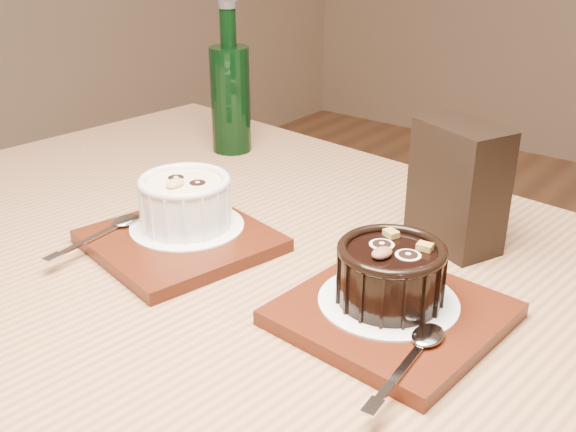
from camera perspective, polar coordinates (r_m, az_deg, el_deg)
name	(u,v)px	position (r m, az deg, el deg)	size (l,w,h in m)	color
table	(261,361)	(0.73, -2.27, -12.16)	(1.27, 0.91, 0.75)	#8C5F3D
tray_left	(181,241)	(0.76, -9.07, -2.09)	(0.18, 0.18, 0.01)	#4B1B0C
doily_left	(187,226)	(0.78, -8.53, -0.82)	(0.13, 0.13, 0.00)	white
ramekin_white	(185,199)	(0.76, -8.69, 1.41)	(0.10, 0.10, 0.06)	white
spoon_left	(103,231)	(0.78, -15.36, -1.25)	(0.03, 0.13, 0.01)	silver
tray_right	(392,314)	(0.63, 8.80, -8.19)	(0.18, 0.18, 0.01)	#4B1B0C
doily_right	(388,301)	(0.63, 8.49, -7.12)	(0.13, 0.13, 0.00)	white
ramekin_dark	(390,271)	(0.62, 8.67, -4.62)	(0.10, 0.10, 0.06)	black
spoon_right	(411,356)	(0.56, 10.41, -11.59)	(0.03, 0.13, 0.01)	silver
condiment_stand	(458,186)	(0.76, 14.18, 2.45)	(0.10, 0.06, 0.14)	black
green_bottle	(230,95)	(1.04, -4.90, 10.15)	(0.06, 0.06, 0.23)	black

